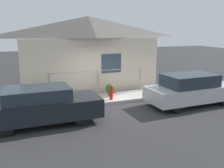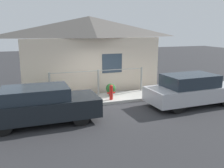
{
  "view_description": "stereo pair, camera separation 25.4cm",
  "coord_description": "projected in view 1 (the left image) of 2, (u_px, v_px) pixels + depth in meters",
  "views": [
    {
      "loc": [
        -3.72,
        -10.26,
        3.46
      ],
      "look_at": [
        0.31,
        0.3,
        0.9
      ],
      "focal_mm": 40.0,
      "sensor_mm": 36.0,
      "label": 1
    },
    {
      "loc": [
        -3.48,
        -10.35,
        3.46
      ],
      "look_at": [
        0.31,
        0.3,
        0.9
      ],
      "focal_mm": 40.0,
      "sensor_mm": 36.0,
      "label": 2
    }
  ],
  "objects": [
    {
      "name": "car_left",
      "position": [
        41.0,
        105.0,
        9.05
      ],
      "size": [
        4.22,
        1.71,
        1.38
      ],
      "rotation": [
        0.0,
        0.0,
        0.01
      ],
      "color": "black",
      "rests_on": "ground_plane"
    },
    {
      "name": "fence",
      "position": [
        98.0,
        81.0,
        12.56
      ],
      "size": [
        4.9,
        0.1,
        1.27
      ],
      "color": "#999993",
      "rests_on": "sidewalk"
    },
    {
      "name": "house",
      "position": [
        89.0,
        31.0,
        13.38
      ],
      "size": [
        7.71,
        2.23,
        4.07
      ],
      "color": "beige",
      "rests_on": "ground_plane"
    },
    {
      "name": "fire_hydrant",
      "position": [
        111.0,
        92.0,
        11.7
      ],
      "size": [
        0.38,
        0.17,
        0.72
      ],
      "color": "red",
      "rests_on": "sidewalk"
    },
    {
      "name": "car_right",
      "position": [
        191.0,
        89.0,
        11.35
      ],
      "size": [
        4.27,
        1.83,
        1.42
      ],
      "rotation": [
        0.0,
        0.0,
        0.04
      ],
      "color": "#B7B7BC",
      "rests_on": "ground_plane"
    },
    {
      "name": "potted_plant_by_fence",
      "position": [
        43.0,
        94.0,
        11.47
      ],
      "size": [
        0.54,
        0.54,
        0.64
      ],
      "color": "slate",
      "rests_on": "sidewalk"
    },
    {
      "name": "ground_plane",
      "position": [
        108.0,
        105.0,
        11.4
      ],
      "size": [
        60.0,
        60.0,
        0.0
      ],
      "primitive_type": "plane",
      "color": "#2D2D30"
    },
    {
      "name": "potted_plant_near_hydrant",
      "position": [
        110.0,
        89.0,
        12.38
      ],
      "size": [
        0.48,
        0.48,
        0.61
      ],
      "color": "brown",
      "rests_on": "sidewalk"
    },
    {
      "name": "sidewalk",
      "position": [
        102.0,
        99.0,
        12.12
      ],
      "size": [
        24.0,
        1.62,
        0.14
      ],
      "color": "#B2AFA8",
      "rests_on": "ground_plane"
    }
  ]
}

